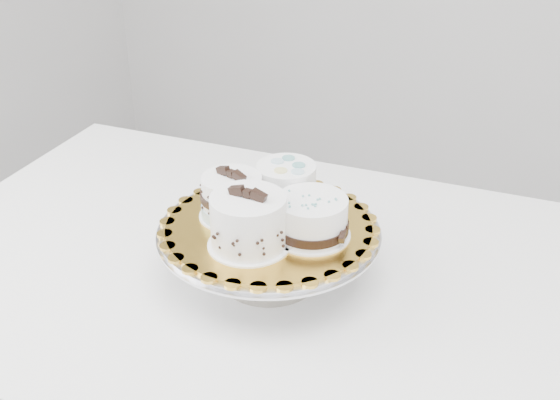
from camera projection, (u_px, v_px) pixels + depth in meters
The scene contains 7 objects.
table at pixel (261, 302), 1.20m from camera, with size 1.31×0.98×0.75m.
cake_stand at pixel (269, 244), 1.10m from camera, with size 0.35×0.35×0.09m.
cake_board at pixel (269, 226), 1.08m from camera, with size 0.32×0.32×0.00m, color orange.
cake_swirl at pixel (248, 223), 1.01m from camera, with size 0.12×0.12×0.10m.
cake_banded at pixel (232, 198), 1.09m from camera, with size 0.11×0.11×0.09m.
cake_dots at pixel (286, 185), 1.12m from camera, with size 0.12×0.12×0.07m.
cake_ribbon at pixel (312, 219), 1.04m from camera, with size 0.13×0.13×0.07m.
Camera 1 is at (0.51, -0.69, 1.41)m, focal length 45.00 mm.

